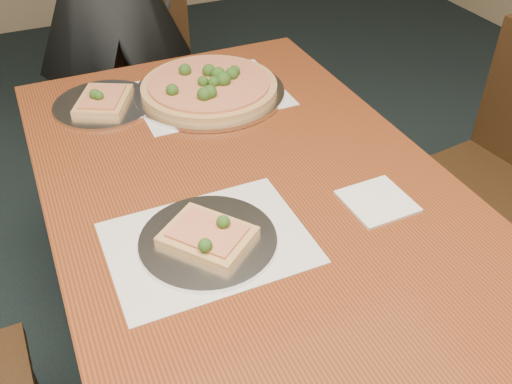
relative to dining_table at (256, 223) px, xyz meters
name	(u,v)px	position (x,y,z in m)	size (l,w,h in m)	color
dining_table	(256,223)	(0.00, 0.00, 0.00)	(0.90, 1.50, 0.75)	#582511
chair_far	(149,75)	(0.04, 1.14, -0.14)	(0.42, 0.42, 0.91)	black
chair_right	(504,168)	(0.87, 0.08, -0.14)	(0.47, 0.47, 0.91)	black
placemat_main	(210,94)	(0.06, 0.47, 0.09)	(0.42, 0.32, 0.00)	white
placemat_near	(208,243)	(-0.16, -0.11, 0.09)	(0.40, 0.30, 0.00)	white
pizza_pan	(209,87)	(0.06, 0.47, 0.12)	(0.43, 0.43, 0.07)	silver
slice_plate_near	(208,238)	(-0.16, -0.11, 0.11)	(0.28, 0.28, 0.05)	silver
slice_plate_far	(104,102)	(-0.23, 0.53, 0.10)	(0.28, 0.28, 0.06)	silver
napkin	(377,201)	(0.23, -0.14, 0.09)	(0.14, 0.14, 0.01)	white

